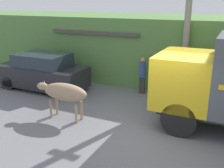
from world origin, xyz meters
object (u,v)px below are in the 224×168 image
brown_cow (64,92)px  pedestrian_on_hill (142,74)px  parked_suv (42,72)px  utility_pole (187,26)px

brown_cow → pedestrian_on_hill: (1.59, 3.79, -0.06)m
brown_cow → parked_suv: size_ratio=0.48×
parked_suv → pedestrian_on_hill: bearing=19.4°
brown_cow → utility_pole: size_ratio=0.35×
brown_cow → parked_suv: 3.79m
parked_suv → pedestrian_on_hill: size_ratio=2.63×
utility_pole → parked_suv: bearing=-164.6°
brown_cow → parked_suv: parked_suv is taller
parked_suv → utility_pole: size_ratio=0.73×
pedestrian_on_hill → utility_pole: bearing=-176.4°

